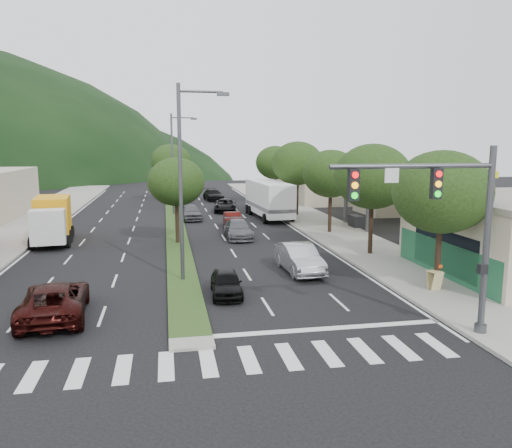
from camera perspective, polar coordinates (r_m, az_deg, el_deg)
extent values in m
plane|color=black|center=(18.76, -7.44, -13.02)|extent=(160.00, 160.00, 0.00)
cube|color=gray|center=(44.94, 6.96, 0.13)|extent=(5.00, 90.00, 0.15)
cube|color=gray|center=(44.65, -26.10, -0.80)|extent=(6.00, 90.00, 0.15)
cube|color=#1F3C16|center=(45.91, -9.27, 0.25)|extent=(1.60, 56.00, 0.12)
cube|color=silver|center=(16.92, -7.07, -15.54)|extent=(19.00, 2.20, 0.01)
cylinder|color=#47494C|center=(19.84, 24.85, -2.03)|extent=(0.24, 0.24, 7.00)
cylinder|color=#47494C|center=(17.95, 17.55, 6.32)|extent=(6.00, 0.18, 0.18)
cube|color=black|center=(18.25, 19.91, 4.35)|extent=(0.35, 0.25, 1.05)
cube|color=black|center=(16.94, 11.07, 4.40)|extent=(0.35, 0.25, 1.05)
cube|color=black|center=(19.79, 24.45, -4.70)|extent=(0.30, 0.25, 0.35)
cube|color=silver|center=(44.10, 16.39, 6.10)|extent=(12.00, 8.00, 0.50)
cube|color=yellow|center=(44.12, 16.37, 5.64)|extent=(12.20, 8.20, 0.50)
cylinder|color=#47494C|center=(40.38, 12.73, 2.15)|extent=(0.36, 0.36, 4.60)
cylinder|color=#47494C|center=(44.12, 22.34, 2.26)|extent=(0.36, 0.36, 4.60)
cylinder|color=#47494C|center=(44.99, 10.25, 2.92)|extent=(0.36, 0.36, 4.60)
cylinder|color=#47494C|center=(48.38, 19.17, 2.99)|extent=(0.36, 0.36, 4.60)
cube|color=black|center=(42.90, 11.35, 0.23)|extent=(0.80, 1.60, 1.10)
cube|color=black|center=(46.44, 20.56, 0.50)|extent=(0.80, 1.60, 1.10)
cube|color=#BDB396|center=(64.78, 7.94, 5.10)|extent=(10.00, 16.00, 5.20)
cylinder|color=black|center=(25.40, 20.11, -2.97)|extent=(0.28, 0.28, 3.64)
ellipsoid|color=black|center=(24.99, 20.47, 3.46)|extent=(4.60, 4.60, 3.91)
cylinder|color=black|center=(32.41, 12.99, 0.03)|extent=(0.28, 0.28, 3.81)
ellipsoid|color=black|center=(32.09, 13.18, 5.31)|extent=(4.80, 4.80, 4.08)
cylinder|color=black|center=(39.82, 8.45, 1.66)|extent=(0.28, 0.28, 3.58)
ellipsoid|color=black|center=(39.56, 8.55, 5.71)|extent=(4.40, 4.40, 3.74)
cylinder|color=black|center=(49.31, 4.72, 3.35)|extent=(0.28, 0.28, 3.92)
ellipsoid|color=black|center=(49.09, 4.77, 6.93)|extent=(5.00, 5.00, 4.25)
cylinder|color=black|center=(58.99, 2.20, 4.21)|extent=(0.28, 0.28, 3.70)
ellipsoid|color=black|center=(58.81, 2.22, 7.03)|extent=(4.60, 4.60, 3.91)
cylinder|color=black|center=(35.76, -9.00, 0.58)|extent=(0.28, 0.28, 3.36)
ellipsoid|color=black|center=(35.47, -9.11, 4.80)|extent=(4.00, 4.00, 3.40)
cylinder|color=black|center=(61.58, -9.62, 4.32)|extent=(0.28, 0.28, 3.81)
ellipsoid|color=black|center=(61.41, -9.70, 7.10)|extent=(4.80, 4.80, 4.08)
cylinder|color=#47494C|center=(25.46, -8.61, 4.41)|extent=(0.20, 0.20, 10.00)
cylinder|color=#47494C|center=(25.57, -6.32, 14.80)|extent=(2.20, 0.12, 0.12)
cube|color=#47494C|center=(25.66, -3.78, 14.59)|extent=(0.60, 0.25, 0.18)
cylinder|color=#47494C|center=(50.42, -9.53, 6.67)|extent=(0.20, 0.20, 10.00)
cylinder|color=#47494C|center=(50.47, -8.39, 11.93)|extent=(2.20, 0.12, 0.12)
cube|color=#47494C|center=(50.52, -7.12, 11.84)|extent=(0.60, 0.25, 0.18)
imported|color=#B3B6BC|center=(27.81, 4.97, -3.92)|extent=(1.89, 4.84, 1.57)
imported|color=black|center=(22.16, -22.03, -8.07)|extent=(2.94, 5.58, 1.50)
imported|color=black|center=(23.62, -3.44, -6.74)|extent=(1.58, 3.57, 1.19)
imported|color=#57565C|center=(37.69, -2.06, -0.61)|extent=(1.98, 4.72, 1.36)
imported|color=#470F0B|center=(42.62, -2.67, 0.47)|extent=(1.42, 3.89, 1.27)
imported|color=black|center=(52.52, -3.53, 2.13)|extent=(2.84, 5.04, 1.33)
imported|color=#55565B|center=(47.24, -7.50, 1.38)|extent=(2.18, 4.52, 1.49)
imported|color=black|center=(63.22, -4.90, 3.33)|extent=(2.56, 5.06, 1.41)
cube|color=silver|center=(35.98, -22.67, -0.30)|extent=(2.35, 1.84, 2.29)
cube|color=orange|center=(39.61, -22.17, 0.68)|extent=(2.76, 4.43, 3.09)
cube|color=black|center=(39.01, -22.16, -1.29)|extent=(2.65, 5.98, 0.30)
cylinder|color=black|center=(36.49, -20.71, -1.89)|extent=(0.40, 0.93, 0.90)
cylinder|color=black|center=(36.72, -24.28, -2.04)|extent=(0.40, 0.93, 0.90)
cylinder|color=black|center=(38.62, -20.51, -1.30)|extent=(0.40, 0.93, 0.90)
cylinder|color=black|center=(38.84, -23.88, -1.45)|extent=(0.40, 0.93, 0.90)
cylinder|color=black|center=(40.57, -20.35, -0.81)|extent=(0.40, 0.93, 0.90)
cylinder|color=black|center=(40.78, -23.56, -0.96)|extent=(0.40, 0.93, 0.90)
cube|color=white|center=(47.85, 1.49, 3.03)|extent=(3.09, 9.22, 3.03)
cube|color=slate|center=(47.94, 1.49, 2.13)|extent=(3.15, 9.23, 0.35)
cylinder|color=black|center=(51.22, -0.95, 1.73)|extent=(0.41, 0.93, 0.91)
cylinder|color=black|center=(51.84, 1.77, 1.81)|extent=(0.41, 0.93, 0.91)
cylinder|color=black|center=(50.17, -0.67, 1.57)|extent=(0.41, 0.93, 0.91)
cylinder|color=black|center=(50.80, 2.10, 1.66)|extent=(0.41, 0.93, 0.91)
cylinder|color=black|center=(44.58, 1.04, 0.62)|extent=(0.41, 0.93, 0.91)
cylinder|color=black|center=(45.29, 4.12, 0.73)|extent=(0.41, 0.93, 0.91)
cube|color=tan|center=(25.29, 20.04, -6.18)|extent=(0.59, 0.33, 0.91)
cube|color=tan|center=(25.59, 19.44, -5.97)|extent=(0.59, 0.33, 0.91)
cube|color=tan|center=(25.33, 19.79, -5.13)|extent=(0.63, 0.54, 0.04)
cube|color=#E8420C|center=(25.18, 20.35, -4.57)|extent=(0.20, 0.06, 0.15)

